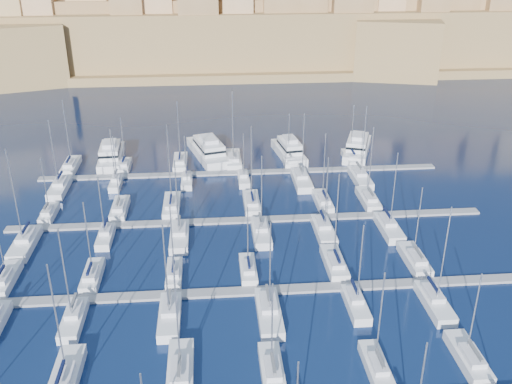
{
  "coord_description": "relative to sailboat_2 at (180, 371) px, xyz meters",
  "views": [
    {
      "loc": [
        -6.42,
        -79.64,
        46.66
      ],
      "look_at": [
        0.92,
        6.0,
        7.44
      ],
      "focal_mm": 40.0,
      "sensor_mm": 36.0,
      "label": 1
    }
  ],
  "objects": [
    {
      "name": "sailboat_12",
      "position": [
        -26.09,
        21.51,
        -0.03
      ],
      "size": [
        2.66,
        8.87,
        13.62
      ],
      "color": "silver",
      "rests_on": "ground"
    },
    {
      "name": "sailboat_3",
      "position": [
        10.5,
        -0.67,
        -0.04
      ],
      "size": [
        2.55,
        8.51,
        12.51
      ],
      "color": "silver",
      "rests_on": "ground"
    },
    {
      "name": "sailboat_13",
      "position": [
        -13.61,
        21.28,
        -0.04
      ],
      "size": [
        2.52,
        8.4,
        12.79
      ],
      "color": "silver",
      "rests_on": "ground"
    },
    {
      "name": "pontoon_far",
      "position": [
        10.72,
        60.18,
        -0.57
      ],
      "size": [
        84.0,
        2.0,
        0.4
      ],
      "primitive_type": "cube",
      "color": "slate",
      "rests_on": "ground"
    },
    {
      "name": "sailboat_40",
      "position": [
        21.56,
        65.29,
        -0.05
      ],
      "size": [
        2.53,
        8.42,
        11.46
      ],
      "color": "silver",
      "rests_on": "ground"
    },
    {
      "name": "sailboat_33",
      "position": [
        12.35,
        32.47,
        -0.01
      ],
      "size": [
        2.9,
        9.66,
        15.01
      ],
      "color": "silver",
      "rests_on": "ground"
    },
    {
      "name": "motor_yacht_c",
      "position": [
        22.18,
        68.9,
        0.96
      ],
      "size": [
        6.61,
        15.51,
        5.25
      ],
      "color": "silver",
      "rests_on": "ground"
    },
    {
      "name": "sailboat_26",
      "position": [
        -3.13,
        44.0,
        0.0
      ],
      "size": [
        2.96,
        9.88,
        16.45
      ],
      "color": "silver",
      "rests_on": "ground"
    },
    {
      "name": "sailboat_34",
      "position": [
        23.03,
        32.44,
        -0.02
      ],
      "size": [
        2.92,
        9.72,
        14.37
      ],
      "color": "silver",
      "rests_on": "ground"
    },
    {
      "name": "sailboat_35",
      "position": [
        34.28,
        32.41,
        -0.01
      ],
      "size": [
        2.93,
        9.78,
        14.84
      ],
      "color": "silver",
      "rests_on": "ground"
    },
    {
      "name": "sailboat_25",
      "position": [
        -12.52,
        43.6,
        -0.02
      ],
      "size": [
        2.72,
        9.07,
        14.71
      ],
      "color": "silver",
      "rests_on": "ground"
    },
    {
      "name": "sailboat_28",
      "position": [
        25.05,
        43.51,
        -0.02
      ],
      "size": [
        2.66,
        8.87,
        14.25
      ],
      "color": "silver",
      "rests_on": "ground"
    },
    {
      "name": "motor_yacht_a",
      "position": [
        -17.7,
        69.31,
        0.96
      ],
      "size": [
        5.58,
        16.09,
        5.25
      ],
      "color": "silver",
      "rests_on": "ground"
    },
    {
      "name": "sailboat_29",
      "position": [
        33.8,
        43.76,
        -0.01
      ],
      "size": [
        2.81,
        9.38,
        15.12
      ],
      "color": "silver",
      "rests_on": "ground"
    },
    {
      "name": "sailboat_32",
      "position": [
        -1.28,
        32.29,
        -0.01
      ],
      "size": [
        3.01,
        10.02,
        14.87
      ],
      "color": "silver",
      "rests_on": "ground"
    },
    {
      "name": "sailboat_20",
      "position": [
        -1.76,
        10.62,
        -0.01
      ],
      "size": [
        2.81,
        9.37,
        14.93
      ],
      "color": "silver",
      "rests_on": "ground"
    },
    {
      "name": "sailboat_42",
      "position": [
        -25.65,
        54.3,
        -0.01
      ],
      "size": [
        3.0,
        10.01,
        15.11
      ],
      "color": "silver",
      "rests_on": "ground"
    },
    {
      "name": "sailboat_36",
      "position": [
        -25.82,
        65.81,
        -0.01
      ],
      "size": [
        2.85,
        9.49,
        15.48
      ],
      "color": "silver",
      "rests_on": "ground"
    },
    {
      "name": "pontoon_mid_near",
      "position": [
        10.72,
        16.18,
        -0.57
      ],
      "size": [
        84.0,
        2.0,
        0.4
      ],
      "primitive_type": "cube",
      "color": "slate",
      "rests_on": "ground"
    },
    {
      "name": "sailboat_5",
      "position": [
        33.98,
        -0.5,
        -0.04
      ],
      "size": [
        2.66,
        8.87,
        12.35
      ],
      "color": "silver",
      "rests_on": "ground"
    },
    {
      "name": "sailboat_1",
      "position": [
        -12.95,
        0.02,
        -0.0
      ],
      "size": [
        2.97,
        9.91,
        15.71
      ],
      "color": "silver",
      "rests_on": "ground"
    },
    {
      "name": "sailboat_37",
      "position": [
        -14.2,
        64.86,
        -0.06
      ],
      "size": [
        2.26,
        7.54,
        11.71
      ],
      "color": "silver",
      "rests_on": "ground"
    },
    {
      "name": "sailboat_41",
      "position": [
        35.66,
        65.44,
        -0.04
      ],
      "size": [
        2.62,
        8.73,
        12.95
      ],
      "color": "silver",
      "rests_on": "ground"
    },
    {
      "name": "pontoon_mid_far",
      "position": [
        10.72,
        38.18,
        -0.57
      ],
      "size": [
        84.0,
        2.0,
        0.4
      ],
      "primitive_type": "cube",
      "color": "slate",
      "rests_on": "ground"
    },
    {
      "name": "sailboat_44",
      "position": [
        -0.64,
        55.64,
        -0.07
      ],
      "size": [
        2.18,
        7.28,
        10.76
      ],
      "color": "silver",
      "rests_on": "ground"
    },
    {
      "name": "sailboat_23",
      "position": [
        34.09,
        10.63,
        -0.01
      ],
      "size": [
        2.8,
        9.34,
        15.78
      ],
      "color": "silver",
      "rests_on": "ground"
    },
    {
      "name": "sailboat_21",
      "position": [
        11.32,
        10.22,
        -0.01
      ],
      "size": [
        3.05,
        10.17,
        14.93
      ],
      "color": "silver",
      "rests_on": "ground"
    },
    {
      "name": "sailboat_39",
      "position": [
        9.38,
        66.4,
        0.01
      ],
      "size": [
        3.2,
        10.68,
        16.37
      ],
      "color": "silver",
      "rests_on": "ground"
    },
    {
      "name": "ground",
      "position": [
        10.72,
        28.18,
        -0.77
      ],
      "size": [
        600.0,
        600.0,
        0.0
      ],
      "primitive_type": "plane",
      "color": "black",
      "rests_on": "ground"
    },
    {
      "name": "motor_yacht_d",
      "position": [
        38.14,
        69.71,
        0.96
      ],
      "size": [
        10.31,
        17.38,
        5.25
      ],
      "color": "silver",
      "rests_on": "ground"
    },
    {
      "name": "sailboat_15",
      "position": [
        9.34,
        21.03,
        -0.06
      ],
      "size": [
        2.37,
        7.89,
        11.25
      ],
      "color": "silver",
      "rests_on": "ground"
    },
    {
      "name": "sailboat_24",
      "position": [
        -24.98,
        42.8,
        -0.06
      ],
      "size": [
        2.23,
        7.42,
        11.49
      ],
      "color": "silver",
      "rests_on": "ground"
    },
    {
      "name": "sailboat_2",
      "position": [
        0.0,
        0.0,
        0.0
      ],
      "size": [
        2.96,
        9.87,
        16.09
      ],
      "color": "silver",
      "rests_on": "ground"
    },
    {
      "name": "motor_yacht_b",
      "position": [
        3.93,
        70.61,
        0.96
      ],
      "size": [
        10.2,
        19.36,
        5.25
      ],
      "color": "silver",
      "rests_on": "ground"
    },
    {
      "name": "sailboat_22",
      "position": [
        23.28,
        11.23,
        -0.04
      ],
      "size": [
        2.43,
        8.11,
        13.35
      ],
      "color": "silver",
      "rests_on": "ground"
    },
    {
      "name": "sailboat_14",
      "position": [
        -1.64,
        20.89,
        -0.05
      ],
      "size": [
        2.28,
        7.61,
        11.91
      ],
      "color": "silver",
      "rests_on": "ground"
    },
    {
      "name": "sailboat_45",
      "position": [
        10.92,
        55.61,
        -0.07
      ],
      "size": [
        2.2,
        7.35,
        10.86
      ],
      "color": "silver",
      "rests_on": "ground"
    },
    {
      "name": "sailboat_17",
      "position": [
        35.12,
        21.68,
        -0.03
      ],
      "size": [
        2.77,
        9.23,
        12.94
      ],
      "color": "silver",
      "rests_on": "ground"
    },
    {
      "name": "sailboat_27",
      "position": [
        11.67,
        43.83,
        -0.0
      ],
      "size": [
        2.86,
        9.53,
        15.8
      ],
      "color": "silver",
      "rests_on": "ground"
    },
    {
      "name": "sailboat_47",
      "position": [
        34.88,
        54.15,
        0.01
      ],
      "size": [
        3.1,
        10.32,
        16.36
      ],
      "color": "silver",
      "rests_on": "ground"
    },
    {
      "name": "sailboat_30",
      "position": [
        -26.2,
        32.1,
        0.02
      ],
      "size": [
        3.13,
        10.42,
        17.56
      ],
      "color": "silver",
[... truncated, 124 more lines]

